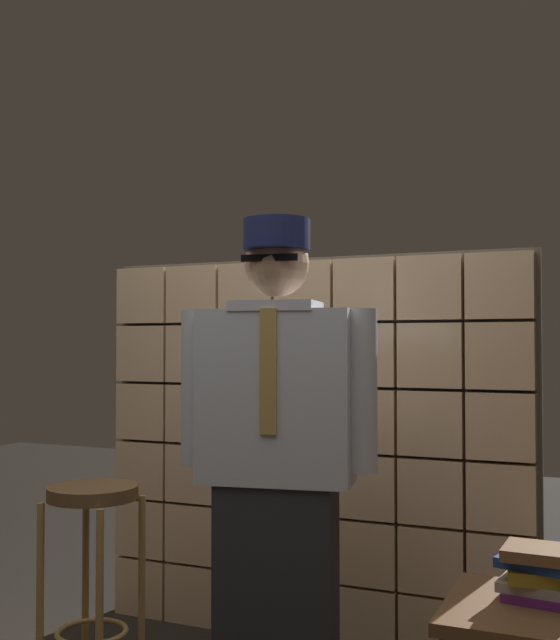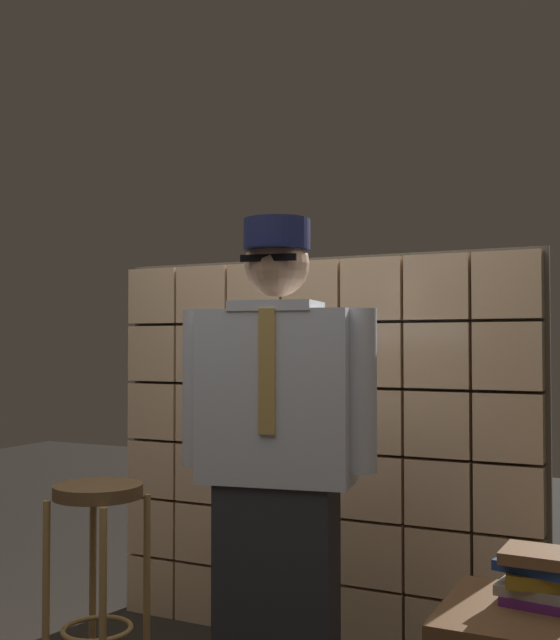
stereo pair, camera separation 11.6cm
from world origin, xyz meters
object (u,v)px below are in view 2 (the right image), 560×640
at_px(bar_stool, 98,537).
at_px(book_stack, 540,577).
at_px(side_table, 533,635).
at_px(standing_person, 277,462).

xyz_separation_m(bar_stool, book_stack, (1.60, 0.08, 0.04)).
bearing_deg(side_table, bar_stool, -179.35).
relative_size(bar_stool, side_table, 1.45).
distance_m(standing_person, bar_stool, 0.82).
height_order(side_table, book_stack, book_stack).
bearing_deg(bar_stool, side_table, 0.65).
bearing_deg(bar_stool, book_stack, 2.78).
bearing_deg(book_stack, bar_stool, -177.22).
bearing_deg(side_table, book_stack, 79.48).
distance_m(side_table, book_stack, 0.17).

